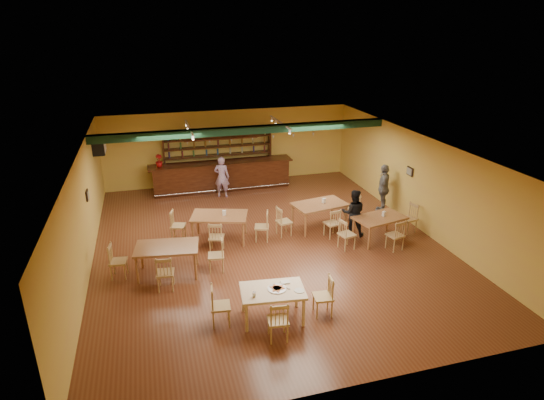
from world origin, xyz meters
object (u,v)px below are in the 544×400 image
object	(u,v)px
dining_table_d	(379,228)
patron_bar	(222,177)
dining_table_c	(168,260)
bar_counter	(222,176)
patron_right_a	(353,213)
dining_table_a	(220,227)
near_table	(273,304)
dining_table_b	(319,216)

from	to	relation	value
dining_table_d	patron_bar	bearing A→B (deg)	115.87
dining_table_c	dining_table_d	size ratio (longest dim) A/B	1.06
bar_counter	patron_right_a	xyz separation A→B (m)	(3.20, -5.29, 0.19)
dining_table_a	patron_right_a	world-z (taller)	patron_right_a
dining_table_c	dining_table_d	xyz separation A→B (m)	(6.32, 0.33, -0.02)
dining_table_d	near_table	distance (m)	5.14
dining_table_b	dining_table_c	world-z (taller)	dining_table_b
dining_table_a	dining_table_d	xyz separation A→B (m)	(4.67, -1.30, -0.03)
dining_table_c	near_table	xyz separation A→B (m)	(2.12, -2.63, -0.03)
dining_table_d	patron_right_a	size ratio (longest dim) A/B	1.01
bar_counter	patron_bar	world-z (taller)	patron_bar
bar_counter	patron_bar	size ratio (longest dim) A/B	3.56
dining_table_a	dining_table_c	world-z (taller)	dining_table_a
dining_table_d	patron_right_a	bearing A→B (deg)	127.00
bar_counter	patron_right_a	distance (m)	6.19
dining_table_b	patron_bar	distance (m)	4.47
dining_table_a	patron_bar	xyz separation A→B (m)	(0.71, 3.70, 0.38)
dining_table_b	patron_right_a	world-z (taller)	patron_right_a
bar_counter	dining_table_a	bearing A→B (deg)	-100.56
dining_table_c	patron_bar	distance (m)	5.84
dining_table_b	patron_bar	xyz separation A→B (m)	(-2.53, 3.67, 0.37)
dining_table_d	near_table	bearing A→B (deg)	-157.29
dining_table_c	patron_right_a	bearing A→B (deg)	16.97
dining_table_a	dining_table_d	distance (m)	4.85
patron_right_a	near_table	bearing A→B (deg)	65.34
near_table	patron_right_a	world-z (taller)	patron_right_a
dining_table_a	near_table	bearing A→B (deg)	-66.68
patron_bar	dining_table_b	bearing A→B (deg)	146.06
bar_counter	dining_table_c	distance (m)	6.64
dining_table_b	dining_table_d	world-z (taller)	dining_table_b
dining_table_b	near_table	size ratio (longest dim) A/B	1.19
dining_table_b	dining_table_c	bearing A→B (deg)	-171.45
bar_counter	patron_right_a	world-z (taller)	patron_right_a
bar_counter	patron_bar	distance (m)	0.87
bar_counter	dining_table_d	xyz separation A→B (m)	(3.82, -5.82, -0.18)
patron_bar	patron_right_a	bearing A→B (deg)	148.15
dining_table_b	dining_table_d	size ratio (longest dim) A/B	1.10
dining_table_b	patron_bar	size ratio (longest dim) A/B	1.06
bar_counter	dining_table_a	world-z (taller)	bar_counter
patron_bar	patron_right_a	distance (m)	5.57
dining_table_b	near_table	xyz separation A→B (m)	(-2.78, -4.30, -0.04)
bar_counter	dining_table_a	xyz separation A→B (m)	(-0.84, -4.52, -0.15)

